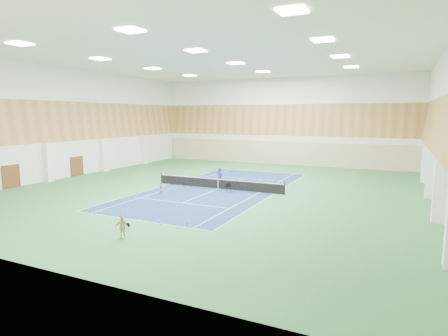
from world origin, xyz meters
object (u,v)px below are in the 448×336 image
object	(u,v)px
coach	(220,176)
child_apron	(122,227)
tennis_net	(218,183)
ball_cart	(228,188)
child_court	(161,190)

from	to	relation	value
coach	child_apron	bearing A→B (deg)	96.60
coach	tennis_net	bearing A→B (deg)	110.65
child_apron	ball_cart	xyz separation A→B (m)	(0.09, 13.98, -0.24)
tennis_net	ball_cart	xyz separation A→B (m)	(1.61, -1.20, -0.13)
child_court	child_apron	distance (m)	11.50
child_apron	coach	bearing A→B (deg)	82.01
child_court	child_apron	size ratio (longest dim) A/B	0.74
child_court	tennis_net	bearing A→B (deg)	27.18
coach	ball_cart	xyz separation A→B (m)	(2.25, -2.82, -0.46)
tennis_net	coach	xyz separation A→B (m)	(-0.64, 1.63, 0.33)
coach	child_court	size ratio (longest dim) A/B	1.81
tennis_net	child_apron	xyz separation A→B (m)	(1.52, -15.18, 0.11)
child_court	child_apron	xyz separation A→B (m)	(4.68, -10.50, 0.17)
tennis_net	coach	distance (m)	1.78
child_court	ball_cart	xyz separation A→B (m)	(4.77, 3.48, -0.07)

